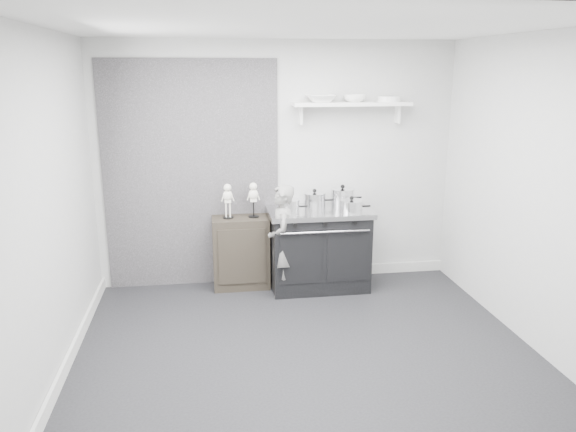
# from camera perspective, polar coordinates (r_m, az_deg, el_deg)

# --- Properties ---
(ground) EXTENTS (4.00, 4.00, 0.00)m
(ground) POSITION_cam_1_polar(r_m,az_deg,el_deg) (5.04, 1.76, -13.60)
(ground) COLOR black
(ground) RESTS_ON ground
(room_shell) EXTENTS (4.02, 3.62, 2.71)m
(room_shell) POSITION_cam_1_polar(r_m,az_deg,el_deg) (4.63, 0.50, 5.38)
(room_shell) COLOR #B3B3B0
(room_shell) RESTS_ON ground
(wall_shelf) EXTENTS (1.30, 0.26, 0.24)m
(wall_shelf) POSITION_cam_1_polar(r_m,az_deg,el_deg) (6.26, 6.47, 11.15)
(wall_shelf) COLOR white
(wall_shelf) RESTS_ON room_shell
(stove) EXTENTS (1.12, 0.70, 0.90)m
(stove) POSITION_cam_1_polar(r_m,az_deg,el_deg) (6.27, 3.11, -3.28)
(stove) COLOR black
(stove) RESTS_ON ground
(side_cabinet) EXTENTS (0.62, 0.36, 0.81)m
(side_cabinet) POSITION_cam_1_polar(r_m,az_deg,el_deg) (6.30, -4.81, -3.70)
(side_cabinet) COLOR black
(side_cabinet) RESTS_ON ground
(child) EXTENTS (0.32, 0.46, 1.22)m
(child) POSITION_cam_1_polar(r_m,az_deg,el_deg) (5.99, -0.66, -2.58)
(child) COLOR gray
(child) RESTS_ON ground
(pot_front_left) EXTENTS (0.32, 0.23, 0.19)m
(pot_front_left) POSITION_cam_1_polar(r_m,az_deg,el_deg) (5.97, 0.08, 1.01)
(pot_front_left) COLOR silver
(pot_front_left) RESTS_ON stove
(pot_back_left) EXTENTS (0.34, 0.25, 0.21)m
(pot_back_left) POSITION_cam_1_polar(r_m,az_deg,el_deg) (6.23, 2.71, 1.66)
(pot_back_left) COLOR silver
(pot_back_left) RESTS_ON stove
(pot_back_right) EXTENTS (0.36, 0.27, 0.25)m
(pot_back_right) POSITION_cam_1_polar(r_m,az_deg,el_deg) (6.30, 5.55, 1.91)
(pot_back_right) COLOR silver
(pot_back_right) RESTS_ON stove
(pot_front_right) EXTENTS (0.33, 0.24, 0.17)m
(pot_front_right) POSITION_cam_1_polar(r_m,az_deg,el_deg) (6.05, 6.47, 1.03)
(pot_front_right) COLOR silver
(pot_front_right) RESTS_ON stove
(skeleton_full) EXTENTS (0.12, 0.08, 0.44)m
(skeleton_full) POSITION_cam_1_polar(r_m,az_deg,el_deg) (6.13, -6.14, 1.78)
(skeleton_full) COLOR white
(skeleton_full) RESTS_ON side_cabinet
(skeleton_torso) EXTENTS (0.13, 0.08, 0.45)m
(skeleton_torso) POSITION_cam_1_polar(r_m,az_deg,el_deg) (6.15, -3.54, 1.91)
(skeleton_torso) COLOR white
(skeleton_torso) RESTS_ON side_cabinet
(bowl_large) EXTENTS (0.33, 0.33, 0.08)m
(bowl_large) POSITION_cam_1_polar(r_m,az_deg,el_deg) (6.17, 3.40, 11.84)
(bowl_large) COLOR white
(bowl_large) RESTS_ON wall_shelf
(bowl_small) EXTENTS (0.25, 0.25, 0.08)m
(bowl_small) POSITION_cam_1_polar(r_m,az_deg,el_deg) (6.26, 6.78, 11.78)
(bowl_small) COLOR white
(bowl_small) RESTS_ON wall_shelf
(plate_stack) EXTENTS (0.26, 0.26, 0.06)m
(plate_stack) POSITION_cam_1_polar(r_m,az_deg,el_deg) (6.37, 10.23, 11.63)
(plate_stack) COLOR white
(plate_stack) RESTS_ON wall_shelf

